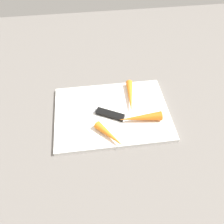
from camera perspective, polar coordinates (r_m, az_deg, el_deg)
The scene contains 6 objects.
ground_plane at distance 0.75m, azimuth 0.00°, elevation -0.60°, with size 1.40×1.40×0.00m, color slate.
cutting_board at distance 0.74m, azimuth 0.00°, elevation -0.30°, with size 0.36×0.26×0.01m, color white.
knife at distance 0.73m, azimuth -1.46°, elevation -0.32°, with size 0.19×0.11×0.01m.
carrot_medium at distance 0.71m, azimuth 6.97°, elevation -1.41°, with size 0.03×0.03×0.13m, color orange.
carrot_longest at distance 0.77m, azimuth 4.49°, elevation 3.84°, with size 0.02×0.02×0.14m, color orange.
carrot_shortest at distance 0.67m, azimuth -0.59°, elevation -5.63°, with size 0.02×0.02×0.11m, color orange.
Camera 1 is at (0.06, 0.48, 0.57)m, focal length 37.31 mm.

